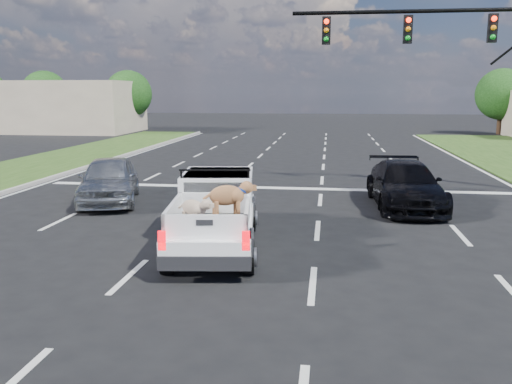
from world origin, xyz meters
TOP-DOWN VIEW (x-y plane):
  - ground at (0.00, 0.00)m, footprint 160.00×160.00m
  - road_markings at (0.00, 6.56)m, footprint 17.75×60.00m
  - traffic_signal at (7.20, 10.50)m, footprint 9.11×0.31m
  - building_left at (-20.00, 36.00)m, footprint 10.00×8.00m
  - tree_far_b at (-24.00, 38.00)m, footprint 4.20×4.20m
  - tree_far_c at (-16.00, 38.00)m, footprint 4.20×4.20m
  - tree_far_d at (16.00, 38.00)m, footprint 4.20×4.20m
  - pickup_truck at (-0.51, 2.23)m, footprint 2.28×4.92m
  - silver_sedan at (-4.92, 6.74)m, footprint 2.88×4.59m
  - black_coupe at (4.31, 7.22)m, footprint 2.18×4.83m

SIDE VIEW (x-z plane):
  - ground at x=0.00m, z-range 0.00..0.00m
  - road_markings at x=0.00m, z-range 0.00..0.01m
  - black_coupe at x=4.31m, z-range 0.00..1.37m
  - silver_sedan at x=-4.92m, z-range 0.00..1.46m
  - pickup_truck at x=-0.51m, z-range -0.06..1.72m
  - building_left at x=-20.00m, z-range 0.00..4.40m
  - tree_far_b at x=-24.00m, z-range 0.59..5.99m
  - tree_far_c at x=-16.00m, z-range 0.59..5.99m
  - tree_far_d at x=16.00m, z-range 0.59..5.99m
  - traffic_signal at x=7.20m, z-range 1.23..8.23m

